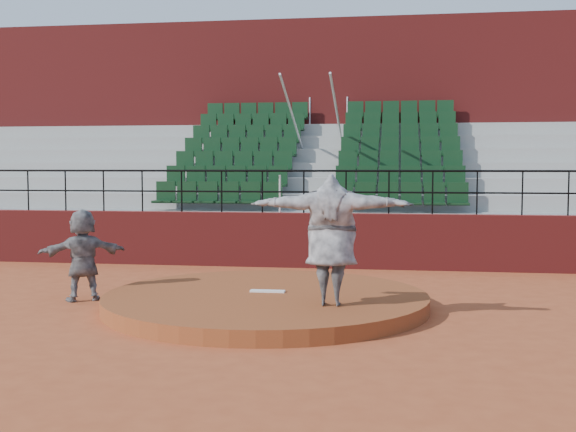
# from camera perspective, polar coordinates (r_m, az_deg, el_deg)

# --- Properties ---
(ground) EXTENTS (90.00, 90.00, 0.00)m
(ground) POSITION_cam_1_polar(r_m,az_deg,el_deg) (12.39, -1.75, -7.28)
(ground) COLOR #A34724
(ground) RESTS_ON ground
(pitchers_mound) EXTENTS (5.50, 5.50, 0.25)m
(pitchers_mound) POSITION_cam_1_polar(r_m,az_deg,el_deg) (12.36, -1.75, -6.71)
(pitchers_mound) COLOR brown
(pitchers_mound) RESTS_ON ground
(pitching_rubber) EXTENTS (0.60, 0.15, 0.03)m
(pitching_rubber) POSITION_cam_1_polar(r_m,az_deg,el_deg) (12.48, -1.63, -5.95)
(pitching_rubber) COLOR white
(pitching_rubber) RESTS_ON pitchers_mound
(boundary_wall) EXTENTS (24.00, 0.30, 1.30)m
(boundary_wall) POSITION_cam_1_polar(r_m,az_deg,el_deg) (17.18, 1.25, -1.92)
(boundary_wall) COLOR maroon
(boundary_wall) RESTS_ON ground
(wall_railing) EXTENTS (24.04, 0.05, 1.03)m
(wall_railing) POSITION_cam_1_polar(r_m,az_deg,el_deg) (17.10, 1.26, 2.68)
(wall_railing) COLOR black
(wall_railing) RESTS_ON boundary_wall
(seating_deck) EXTENTS (24.00, 5.97, 4.63)m
(seating_deck) POSITION_cam_1_polar(r_m,az_deg,el_deg) (20.74, 2.55, 1.29)
(seating_deck) COLOR gray
(seating_deck) RESTS_ON ground
(press_box_facade) EXTENTS (24.00, 3.00, 7.10)m
(press_box_facade) POSITION_cam_1_polar(r_m,az_deg,el_deg) (24.67, 3.54, 6.61)
(press_box_facade) COLOR maroon
(press_box_facade) RESTS_ON ground
(pitcher) EXTENTS (2.52, 0.69, 2.05)m
(pitcher) POSITION_cam_1_polar(r_m,az_deg,el_deg) (11.21, 3.43, -1.89)
(pitcher) COLOR black
(pitcher) RESTS_ON pitchers_mound
(fielder) EXTENTS (1.57, 1.19, 1.65)m
(fielder) POSITION_cam_1_polar(r_m,az_deg,el_deg) (13.44, -15.91, -2.97)
(fielder) COLOR black
(fielder) RESTS_ON ground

